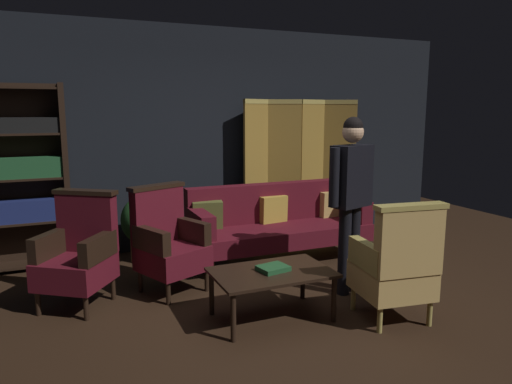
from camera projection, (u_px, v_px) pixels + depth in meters
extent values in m
plane|color=black|center=(292.00, 312.00, 4.18)|extent=(10.00, 10.00, 0.00)
cube|color=black|center=(206.00, 138.00, 6.16)|extent=(7.20, 0.10, 2.80)
cube|color=olive|center=(256.00, 172.00, 6.30)|extent=(0.43, 0.22, 1.90)
cube|color=tan|center=(256.00, 101.00, 6.14)|extent=(0.43, 0.23, 0.06)
cube|color=olive|center=(284.00, 170.00, 6.47)|extent=(0.44, 0.20, 1.90)
cube|color=tan|center=(285.00, 102.00, 6.31)|extent=(0.44, 0.21, 0.06)
cube|color=olive|center=(312.00, 169.00, 6.62)|extent=(0.45, 0.18, 1.90)
cube|color=tan|center=(313.00, 102.00, 6.46)|extent=(0.45, 0.18, 0.06)
cube|color=olive|center=(339.00, 167.00, 6.75)|extent=(0.41, 0.25, 1.90)
cube|color=tan|center=(341.00, 102.00, 6.59)|extent=(0.42, 0.26, 0.06)
cube|color=black|center=(66.00, 176.00, 5.31)|extent=(0.06, 0.32, 2.05)
cube|color=black|center=(26.00, 177.00, 5.28)|extent=(0.90, 0.02, 2.05)
cube|color=black|center=(32.00, 263.00, 5.31)|extent=(0.86, 0.30, 0.02)
cube|color=black|center=(29.00, 222.00, 5.23)|extent=(0.86, 0.30, 0.02)
cube|color=navy|center=(27.00, 210.00, 5.19)|extent=(0.78, 0.22, 0.24)
cube|color=black|center=(25.00, 179.00, 5.15)|extent=(0.86, 0.30, 0.02)
cube|color=#1E4C28|center=(24.00, 168.00, 5.11)|extent=(0.78, 0.22, 0.22)
cube|color=black|center=(21.00, 134.00, 5.06)|extent=(0.86, 0.30, 0.02)
cube|color=black|center=(20.00, 125.00, 5.03)|extent=(0.78, 0.22, 0.16)
cube|color=black|center=(17.00, 88.00, 4.98)|extent=(0.86, 0.30, 0.02)
cylinder|color=black|center=(212.00, 270.00, 4.96)|extent=(0.07, 0.07, 0.22)
cylinder|color=black|center=(362.00, 249.00, 5.69)|extent=(0.07, 0.07, 0.22)
cylinder|color=black|center=(196.00, 254.00, 5.50)|extent=(0.07, 0.07, 0.22)
cylinder|color=black|center=(335.00, 237.00, 6.24)|extent=(0.07, 0.07, 0.22)
cube|color=#4C0F19|center=(281.00, 234.00, 5.56)|extent=(2.10, 0.76, 0.20)
cube|color=#4C0F19|center=(270.00, 202.00, 5.79)|extent=(2.10, 0.18, 0.46)
cube|color=#4C0F19|center=(200.00, 223.00, 5.14)|extent=(0.16, 0.68, 0.26)
cube|color=#4C0F19|center=(351.00, 208.00, 5.90)|extent=(0.16, 0.68, 0.26)
cube|color=#4C5123|center=(208.00, 216.00, 5.38)|extent=(0.36, 0.20, 0.35)
cube|color=#B79338|center=(273.00, 210.00, 5.70)|extent=(0.35, 0.17, 0.34)
cube|color=tan|center=(332.00, 205.00, 6.02)|extent=(0.35, 0.15, 0.34)
cylinder|color=black|center=(233.00, 318.00, 3.62)|extent=(0.04, 0.04, 0.39)
cylinder|color=black|center=(334.00, 299.00, 3.96)|extent=(0.04, 0.04, 0.39)
cylinder|color=black|center=(212.00, 293.00, 4.10)|extent=(0.04, 0.04, 0.39)
cylinder|color=black|center=(303.00, 278.00, 4.45)|extent=(0.04, 0.04, 0.39)
cube|color=black|center=(272.00, 272.00, 4.00)|extent=(1.00, 0.64, 0.03)
cylinder|color=tan|center=(399.00, 293.00, 4.34)|extent=(0.04, 0.04, 0.22)
cylinder|color=tan|center=(353.00, 298.00, 4.22)|extent=(0.04, 0.04, 0.22)
cylinder|color=tan|center=(430.00, 313.00, 3.90)|extent=(0.04, 0.04, 0.22)
cylinder|color=tan|center=(380.00, 320.00, 3.78)|extent=(0.04, 0.04, 0.22)
cube|color=tan|center=(391.00, 280.00, 4.02)|extent=(0.63, 0.63, 0.24)
cube|color=tan|center=(409.00, 243.00, 3.73)|extent=(0.57, 0.19, 0.54)
cube|color=tan|center=(411.00, 207.00, 3.68)|extent=(0.61, 0.21, 0.04)
cube|color=tan|center=(417.00, 251.00, 4.04)|extent=(0.16, 0.51, 0.22)
cube|color=tan|center=(367.00, 256.00, 3.92)|extent=(0.16, 0.51, 0.22)
cylinder|color=black|center=(38.00, 303.00, 4.09)|extent=(0.04, 0.04, 0.22)
cylinder|color=black|center=(86.00, 308.00, 4.00)|extent=(0.04, 0.04, 0.22)
cylinder|color=black|center=(69.00, 284.00, 4.54)|extent=(0.04, 0.04, 0.22)
cylinder|color=black|center=(113.00, 288.00, 4.44)|extent=(0.04, 0.04, 0.22)
cube|color=#4C0F19|center=(75.00, 271.00, 4.23)|extent=(0.78, 0.78, 0.24)
cube|color=#4C0F19|center=(87.00, 223.00, 4.38)|extent=(0.53, 0.42, 0.54)
cube|color=black|center=(85.00, 192.00, 4.33)|extent=(0.57, 0.45, 0.04)
cube|color=black|center=(50.00, 245.00, 4.24)|extent=(0.36, 0.46, 0.22)
cube|color=black|center=(98.00, 248.00, 4.14)|extent=(0.36, 0.46, 0.22)
cylinder|color=black|center=(168.00, 293.00, 4.32)|extent=(0.04, 0.04, 0.22)
cylinder|color=black|center=(207.00, 280.00, 4.65)|extent=(0.04, 0.04, 0.22)
cylinder|color=black|center=(140.00, 281.00, 4.63)|extent=(0.04, 0.04, 0.22)
cylinder|color=black|center=(178.00, 269.00, 4.96)|extent=(0.04, 0.04, 0.22)
cube|color=#4C0F19|center=(173.00, 258.00, 4.60)|extent=(0.74, 0.74, 0.24)
cube|color=#4C0F19|center=(158.00, 215.00, 4.69)|extent=(0.56, 0.33, 0.54)
cube|color=black|center=(157.00, 187.00, 4.64)|extent=(0.60, 0.36, 0.04)
cube|color=black|center=(151.00, 240.00, 4.39)|extent=(0.28, 0.49, 0.22)
cube|color=black|center=(192.00, 231.00, 4.73)|extent=(0.28, 0.49, 0.22)
cylinder|color=black|center=(353.00, 248.00, 4.61)|extent=(0.12, 0.12, 0.86)
cylinder|color=black|center=(344.00, 251.00, 4.52)|extent=(0.12, 0.12, 0.86)
cube|color=maroon|center=(351.00, 202.00, 4.49)|extent=(0.35, 0.25, 0.09)
cube|color=black|center=(351.00, 176.00, 4.44)|extent=(0.45, 0.32, 0.58)
cube|color=white|center=(342.00, 172.00, 4.52)|extent=(0.14, 0.05, 0.41)
cube|color=maroon|center=(343.00, 148.00, 4.49)|extent=(0.09, 0.05, 0.04)
cylinder|color=black|center=(367.00, 173.00, 4.60)|extent=(0.09, 0.09, 0.54)
cylinder|color=black|center=(334.00, 177.00, 4.28)|extent=(0.09, 0.09, 0.54)
sphere|color=tan|center=(353.00, 132.00, 4.37)|extent=(0.20, 0.20, 0.20)
sphere|color=black|center=(353.00, 127.00, 4.37)|extent=(0.18, 0.18, 0.18)
cylinder|color=brown|center=(143.00, 249.00, 5.58)|extent=(0.28, 0.28, 0.28)
ellipsoid|color=#193D19|center=(142.00, 220.00, 5.52)|extent=(0.48, 0.48, 0.55)
cube|color=#1E4C28|center=(273.00, 268.00, 4.00)|extent=(0.28, 0.24, 0.04)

